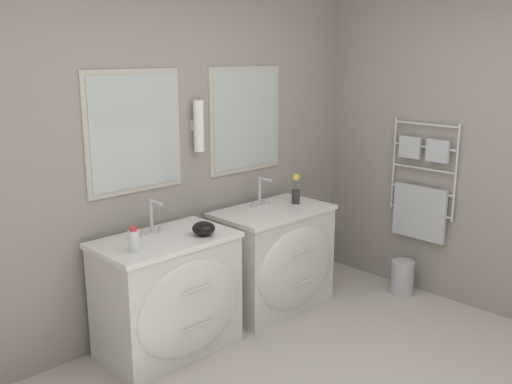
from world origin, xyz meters
name	(u,v)px	position (x,y,z in m)	size (l,w,h in m)	color
wall_back	(162,154)	(0.01, 1.89, 1.31)	(5.47, 0.16, 2.60)	gray
wall_right	(435,142)	(1.97, 0.84, 1.29)	(0.13, 3.78, 2.60)	gray
vanity_left	(170,295)	(-0.24, 1.50, 0.41)	(0.93, 0.62, 0.81)	silver
vanity_right	(276,258)	(0.79, 1.50, 0.41)	(0.93, 0.62, 0.81)	silver
faucet_left	(153,216)	(-0.24, 1.67, 0.93)	(0.17, 0.14, 0.24)	silver
faucet_right	(261,191)	(0.79, 1.67, 0.93)	(0.17, 0.14, 0.24)	silver
toiletry_bottle	(134,240)	(-0.53, 1.45, 0.89)	(0.07, 0.07, 0.16)	silver
amenity_bowl	(204,228)	(-0.01, 1.40, 0.86)	(0.16, 0.16, 0.09)	black
flower_vase	(296,191)	(1.05, 1.53, 0.92)	(0.07, 0.07, 0.25)	#332D2D
waste_bin	(402,276)	(1.76, 0.93, 0.15)	(0.20, 0.20, 0.29)	#B7B7BC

